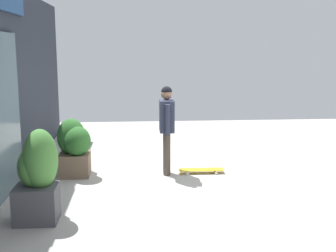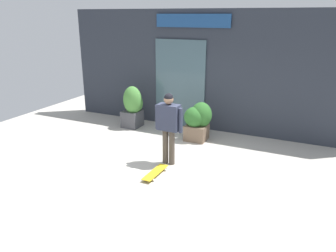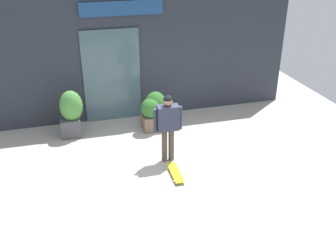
% 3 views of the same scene
% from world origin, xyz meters
% --- Properties ---
extents(ground_plane, '(12.00, 12.00, 0.00)m').
position_xyz_m(ground_plane, '(0.00, 0.00, 0.00)').
color(ground_plane, '#B2ADA3').
extents(building_facade, '(8.73, 0.31, 3.37)m').
position_xyz_m(building_facade, '(-0.03, 3.01, 1.68)').
color(building_facade, '#2D333D').
rests_on(building_facade, ground_plane).
extents(skateboarder, '(0.66, 0.27, 1.63)m').
position_xyz_m(skateboarder, '(0.07, 0.26, 1.00)').
color(skateboarder, '#4C4238').
rests_on(skateboarder, ground_plane).
extents(skateboard, '(0.26, 0.83, 0.08)m').
position_xyz_m(skateboard, '(0.07, -0.39, 0.06)').
color(skateboard, gold).
rests_on(skateboard, ground_plane).
extents(planter_box_left, '(0.61, 0.57, 1.25)m').
position_xyz_m(planter_box_left, '(-1.97, 2.16, 0.65)').
color(planter_box_left, '#47474C').
rests_on(planter_box_left, ground_plane).
extents(planter_box_right, '(0.71, 0.62, 1.04)m').
position_xyz_m(planter_box_right, '(0.14, 1.95, 0.55)').
color(planter_box_right, brown).
rests_on(planter_box_right, ground_plane).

